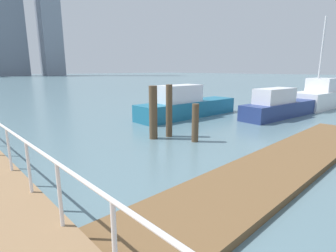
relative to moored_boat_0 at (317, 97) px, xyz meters
name	(u,v)px	position (x,y,z in m)	size (l,w,h in m)	color
ground_plane	(66,133)	(-16.45, 5.25, -0.85)	(300.00, 300.00, 0.00)	slate
floating_dock	(285,162)	(-13.34, -3.29, -0.76)	(13.20, 2.00, 0.18)	brown
boardwalk_railing	(113,219)	(-19.60, -3.95, 0.39)	(0.06, 28.12, 1.08)	white
dock_piling_0	(195,123)	(-13.33, 0.26, -0.09)	(0.27, 0.27, 1.51)	brown
dock_piling_1	(153,113)	(-14.22, 1.74, 0.24)	(0.34, 0.34, 2.17)	brown
dock_piling_2	(169,111)	(-13.51, 1.55, 0.25)	(0.27, 0.27, 2.20)	brown
moored_boat_0	(317,97)	(0.00, 0.00, 0.00)	(4.86, 2.40, 6.38)	white
moored_boat_4	(279,106)	(-5.62, 0.34, -0.18)	(6.40, 2.05, 1.74)	navy
moored_boat_5	(186,105)	(-9.55, 4.20, -0.15)	(7.11, 1.85, 1.92)	#1E6B8C
skyline_tower_3	(4,23)	(6.95, 119.65, 20.23)	(13.91, 8.25, 42.15)	slate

